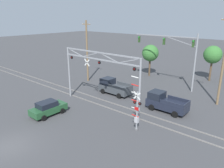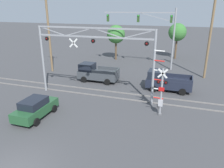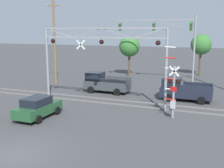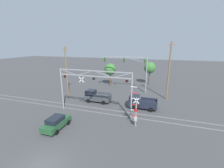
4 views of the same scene
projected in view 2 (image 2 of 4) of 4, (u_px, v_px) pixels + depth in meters
rail_track_near at (96, 95)px, 21.67m from camera, size 80.00×0.08×0.10m
rail_track_far at (101, 90)px, 22.95m from camera, size 80.00×0.08×0.10m
crossing_gantry at (93, 49)px, 19.88m from camera, size 11.32×0.27×6.65m
crossing_signal_mast at (161, 92)px, 17.25m from camera, size 1.18×0.35×5.29m
traffic_signal_span at (156, 28)px, 29.60m from camera, size 9.97×0.39×8.23m
pickup_truck_lead at (96, 73)px, 25.73m from camera, size 4.67×2.20×2.06m
pickup_truck_following at (166, 81)px, 22.86m from camera, size 4.63×2.20×2.06m
sedan_waiting at (35, 108)px, 17.22m from camera, size 1.97×3.97×1.58m
utility_pole_left at (49, 34)px, 28.39m from camera, size 1.80×0.28×9.83m
utility_pole_right at (211, 33)px, 25.33m from camera, size 1.80×0.28×10.70m
background_tree_beyond_span at (177, 32)px, 35.88m from camera, size 2.90×2.90×5.88m
background_tree_far_left_verge at (116, 34)px, 35.33m from camera, size 2.92×2.92×5.62m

